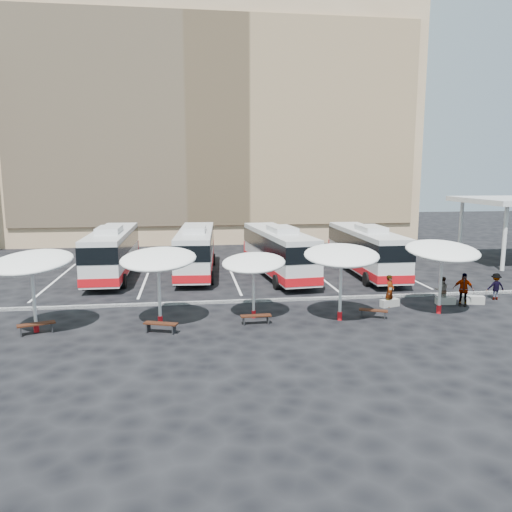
{
  "coord_description": "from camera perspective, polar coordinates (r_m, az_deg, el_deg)",
  "views": [
    {
      "loc": [
        -3.02,
        -26.51,
        7.23
      ],
      "look_at": [
        1.0,
        3.0,
        2.2
      ],
      "focal_mm": 35.0,
      "sensor_mm": 36.0,
      "label": 1
    }
  ],
  "objects": [
    {
      "name": "sunshade_1",
      "position": [
        23.84,
        -11.11,
        -0.38
      ],
      "size": [
        4.33,
        4.37,
        3.74
      ],
      "rotation": [
        0.0,
        0.0,
        -0.24
      ],
      "color": "silver",
      "rests_on": "ground"
    },
    {
      "name": "bus_0",
      "position": [
        35.99,
        -16.09,
        0.59
      ],
      "size": [
        2.72,
        11.36,
        3.6
      ],
      "rotation": [
        0.0,
        0.0,
        -0.01
      ],
      "color": "silver",
      "rests_on": "ground"
    },
    {
      "name": "passenger_1",
      "position": [
        29.5,
        20.49,
        -3.69
      ],
      "size": [
        0.86,
        0.74,
        1.53
      ],
      "primitive_type": "imported",
      "rotation": [
        0.0,
        0.0,
        2.9
      ],
      "color": "black",
      "rests_on": "ground"
    },
    {
      "name": "ground",
      "position": [
        27.65,
        -1.22,
        -5.58
      ],
      "size": [
        120.0,
        120.0,
        0.0
      ],
      "primitive_type": "plane",
      "color": "black",
      "rests_on": "ground"
    },
    {
      "name": "wood_bench_1",
      "position": [
        23.23,
        -10.82,
        -7.77
      ],
      "size": [
        1.61,
        0.91,
        0.48
      ],
      "rotation": [
        0.0,
        0.0,
        -0.34
      ],
      "color": "black",
      "rests_on": "ground"
    },
    {
      "name": "sunshade_3",
      "position": [
        24.46,
        9.74,
        0.05
      ],
      "size": [
        4.23,
        4.27,
        3.81
      ],
      "rotation": [
        0.0,
        0.0,
        -0.18
      ],
      "color": "silver",
      "rests_on": "ground"
    },
    {
      "name": "curb_divider",
      "position": [
        28.11,
        -1.34,
        -5.16
      ],
      "size": [
        34.0,
        0.25,
        0.15
      ],
      "primitive_type": "cube",
      "color": "black",
      "rests_on": "ground"
    },
    {
      "name": "sunshade_2",
      "position": [
        24.58,
        -0.27,
        -0.79
      ],
      "size": [
        4.09,
        4.11,
        3.3
      ],
      "rotation": [
        0.0,
        0.0,
        -0.37
      ],
      "color": "silver",
      "rests_on": "ground"
    },
    {
      "name": "bus_2",
      "position": [
        34.72,
        2.54,
        0.65
      ],
      "size": [
        3.57,
        11.56,
        3.61
      ],
      "rotation": [
        0.0,
        0.0,
        0.1
      ],
      "color": "silver",
      "rests_on": "ground"
    },
    {
      "name": "sunshade_0",
      "position": [
        24.44,
        -24.29,
        -0.68
      ],
      "size": [
        4.76,
        4.78,
        3.81
      ],
      "rotation": [
        0.0,
        0.0,
        -0.39
      ],
      "color": "silver",
      "rests_on": "ground"
    },
    {
      "name": "sunshade_4",
      "position": [
        27.0,
        20.53,
        0.53
      ],
      "size": [
        3.74,
        3.79,
        3.84
      ],
      "rotation": [
        0.0,
        0.0,
        0.02
      ],
      "color": "silver",
      "rests_on": "ground"
    },
    {
      "name": "bus_3",
      "position": [
        36.29,
        12.42,
        0.79
      ],
      "size": [
        2.75,
        11.29,
        3.57
      ],
      "rotation": [
        0.0,
        0.0,
        -0.01
      ],
      "color": "silver",
      "rests_on": "ground"
    },
    {
      "name": "wood_bench_2",
      "position": [
        24.1,
        -0.02,
        -7.01
      ],
      "size": [
        1.49,
        0.45,
        0.45
      ],
      "rotation": [
        0.0,
        0.0,
        0.04
      ],
      "color": "black",
      "rests_on": "ground"
    },
    {
      "name": "bay_lines",
      "position": [
        35.39,
        -2.7,
        -2.21
      ],
      "size": [
        24.15,
        12.0,
        0.01
      ],
      "color": "white",
      "rests_on": "ground"
    },
    {
      "name": "passenger_0",
      "position": [
        27.92,
        15.08,
        -3.9
      ],
      "size": [
        0.76,
        0.74,
        1.76
      ],
      "primitive_type": "imported",
      "rotation": [
        0.0,
        0.0,
        0.75
      ],
      "color": "black",
      "rests_on": "ground"
    },
    {
      "name": "wood_bench_0",
      "position": [
        24.78,
        -23.81,
        -7.31
      ],
      "size": [
        1.66,
        0.94,
        0.49
      ],
      "rotation": [
        0.0,
        0.0,
        0.34
      ],
      "color": "black",
      "rests_on": "ground"
    },
    {
      "name": "wood_bench_3",
      "position": [
        25.77,
        13.27,
        -6.21
      ],
      "size": [
        1.43,
        0.92,
        0.43
      ],
      "rotation": [
        0.0,
        0.0,
        -0.43
      ],
      "color": "black",
      "rests_on": "ground"
    },
    {
      "name": "sandstone_building",
      "position": [
        58.71,
        -4.94,
        14.82
      ],
      "size": [
        42.0,
        18.25,
        29.6
      ],
      "color": "tan",
      "rests_on": "ground"
    },
    {
      "name": "conc_bench_0",
      "position": [
        28.16,
        15.04,
        -5.2
      ],
      "size": [
        1.14,
        0.66,
        0.41
      ],
      "primitive_type": "cube",
      "rotation": [
        0.0,
        0.0,
        0.3
      ],
      "color": "gray",
      "rests_on": "ground"
    },
    {
      "name": "bus_1",
      "position": [
        35.83,
        -6.88,
        0.8
      ],
      "size": [
        3.15,
        11.26,
        3.53
      ],
      "rotation": [
        0.0,
        0.0,
        -0.07
      ],
      "color": "silver",
      "rests_on": "ground"
    },
    {
      "name": "passenger_3",
      "position": [
        31.65,
        25.71,
        -3.16
      ],
      "size": [
        1.04,
        0.67,
        1.53
      ],
      "primitive_type": "imported",
      "rotation": [
        0.0,
        0.0,
        3.04
      ],
      "color": "black",
      "rests_on": "ground"
    },
    {
      "name": "passenger_2",
      "position": [
        29.46,
        22.59,
        -3.55
      ],
      "size": [
        1.15,
        0.88,
        1.82
      ],
      "primitive_type": "imported",
      "rotation": [
        0.0,
        0.0,
        -0.46
      ],
      "color": "black",
      "rests_on": "ground"
    },
    {
      "name": "conc_bench_1",
      "position": [
        29.6,
        20.83,
        -4.8
      ],
      "size": [
        1.11,
        0.51,
        0.4
      ],
      "primitive_type": "cube",
      "rotation": [
        0.0,
        0.0,
        -0.15
      ],
      "color": "gray",
      "rests_on": "ground"
    },
    {
      "name": "conc_bench_2",
      "position": [
        30.27,
        23.52,
        -4.61
      ],
      "size": [
        1.26,
        0.7,
        0.45
      ],
      "primitive_type": "cube",
      "rotation": [
        0.0,
        0.0,
        -0.27
      ],
      "color": "gray",
      "rests_on": "ground"
    }
  ]
}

